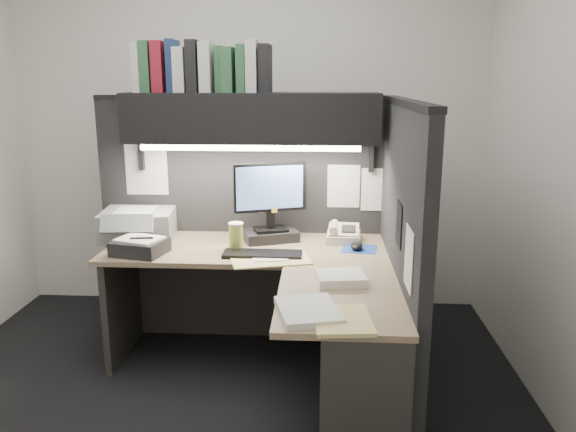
% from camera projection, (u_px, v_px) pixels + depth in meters
% --- Properties ---
extents(floor, '(3.50, 3.50, 0.00)m').
position_uv_depth(floor, '(217.00, 404.00, 3.07)').
color(floor, black).
rests_on(floor, ground).
extents(wall_back, '(3.50, 0.04, 2.70)m').
position_uv_depth(wall_back, '(248.00, 131.00, 4.21)').
color(wall_back, white).
rests_on(wall_back, floor).
extents(wall_front, '(3.50, 0.04, 2.70)m').
position_uv_depth(wall_front, '(83.00, 247.00, 1.30)').
color(wall_front, white).
rests_on(wall_front, floor).
extents(wall_right, '(0.04, 3.00, 2.70)m').
position_uv_depth(wall_right, '(575.00, 161.00, 2.65)').
color(wall_right, white).
rests_on(wall_right, floor).
extents(partition_back, '(1.90, 0.06, 1.60)m').
position_uv_depth(partition_back, '(243.00, 221.00, 3.78)').
color(partition_back, black).
rests_on(partition_back, floor).
extents(partition_right, '(0.06, 1.50, 1.60)m').
position_uv_depth(partition_right, '(400.00, 258.00, 3.00)').
color(partition_right, black).
rests_on(partition_right, floor).
extents(desk, '(1.70, 1.53, 0.73)m').
position_uv_depth(desk, '(295.00, 331.00, 2.94)').
color(desk, '#846A54').
rests_on(desk, floor).
extents(overhead_shelf, '(1.55, 0.34, 0.30)m').
position_uv_depth(overhead_shelf, '(252.00, 118.00, 3.44)').
color(overhead_shelf, black).
rests_on(overhead_shelf, partition_back).
extents(task_light_tube, '(1.32, 0.04, 0.04)m').
position_uv_depth(task_light_tube, '(250.00, 148.00, 3.34)').
color(task_light_tube, white).
rests_on(task_light_tube, overhead_shelf).
extents(monitor, '(0.45, 0.30, 0.50)m').
position_uv_depth(monitor, '(270.00, 210.00, 3.52)').
color(monitor, black).
rests_on(monitor, desk).
extents(keyboard, '(0.46, 0.16, 0.02)m').
position_uv_depth(keyboard, '(263.00, 254.00, 3.25)').
color(keyboard, black).
rests_on(keyboard, desk).
extents(mousepad, '(0.23, 0.22, 0.00)m').
position_uv_depth(mousepad, '(359.00, 249.00, 3.39)').
color(mousepad, '#1B3C96').
rests_on(mousepad, desk).
extents(mouse, '(0.08, 0.12, 0.04)m').
position_uv_depth(mouse, '(357.00, 246.00, 3.36)').
color(mouse, black).
rests_on(mouse, mousepad).
extents(telephone, '(0.22, 0.23, 0.09)m').
position_uv_depth(telephone, '(344.00, 235.00, 3.54)').
color(telephone, beige).
rests_on(telephone, desk).
extents(coffee_cup, '(0.11, 0.11, 0.16)m').
position_uv_depth(coffee_cup, '(236.00, 237.00, 3.35)').
color(coffee_cup, '#CCC151').
rests_on(coffee_cup, desk).
extents(printer, '(0.49, 0.43, 0.18)m').
position_uv_depth(printer, '(139.00, 224.00, 3.62)').
color(printer, '#989C9E').
rests_on(printer, desk).
extents(notebook_stack, '(0.33, 0.29, 0.08)m').
position_uv_depth(notebook_stack, '(140.00, 247.00, 3.29)').
color(notebook_stack, black).
rests_on(notebook_stack, desk).
extents(open_folder, '(0.50, 0.39, 0.01)m').
position_uv_depth(open_folder, '(270.00, 259.00, 3.19)').
color(open_folder, '#DFCB7D').
rests_on(open_folder, desk).
extents(paper_stack_a, '(0.26, 0.23, 0.05)m').
position_uv_depth(paper_stack_a, '(341.00, 278.00, 2.83)').
color(paper_stack_a, white).
rests_on(paper_stack_a, desk).
extents(paper_stack_b, '(0.32, 0.37, 0.03)m').
position_uv_depth(paper_stack_b, '(308.00, 311.00, 2.45)').
color(paper_stack_b, white).
rests_on(paper_stack_b, desk).
extents(manila_stack, '(0.27, 0.33, 0.02)m').
position_uv_depth(manila_stack, '(342.00, 320.00, 2.37)').
color(manila_stack, '#DFCB7D').
rests_on(manila_stack, desk).
extents(binder_row, '(0.81, 0.25, 0.31)m').
position_uv_depth(binder_row, '(202.00, 68.00, 3.38)').
color(binder_row, beige).
rests_on(binder_row, overhead_shelf).
extents(pinned_papers, '(1.76, 1.31, 0.51)m').
position_uv_depth(pinned_papers, '(299.00, 196.00, 3.34)').
color(pinned_papers, white).
rests_on(pinned_papers, partition_back).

